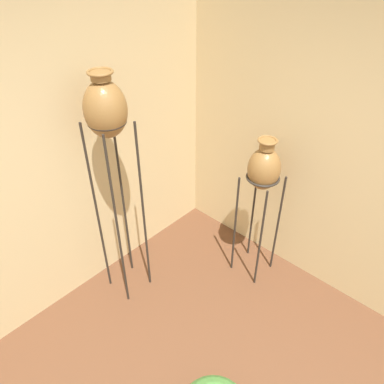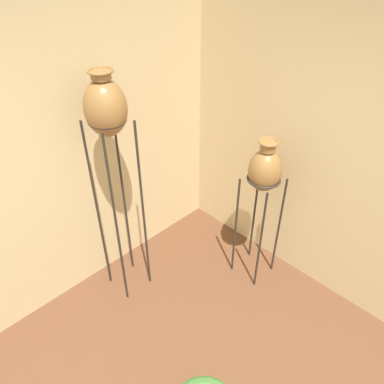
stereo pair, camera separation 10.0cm
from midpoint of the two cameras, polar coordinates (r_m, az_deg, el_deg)
name	(u,v)px [view 2 (the right image)]	position (r m, az deg, el deg)	size (l,w,h in m)	color
vase_stand_tall	(107,115)	(2.75, -11.85, 11.40)	(0.31, 0.31, 2.06)	#28231E
vase_stand_medium	(264,173)	(3.18, 11.88, 2.84)	(0.30, 0.30, 1.45)	#28231E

